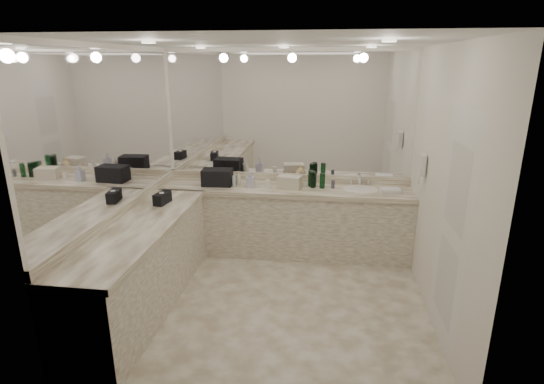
# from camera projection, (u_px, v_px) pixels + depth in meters

# --- Properties ---
(floor) EXTENTS (3.20, 3.20, 0.00)m
(floor) POSITION_uv_depth(u_px,v_px,m) (273.00, 299.00, 4.54)
(floor) COLOR beige
(floor) RESTS_ON ground
(ceiling) EXTENTS (3.20, 3.20, 0.00)m
(ceiling) POSITION_uv_depth(u_px,v_px,m) (273.00, 42.00, 3.78)
(ceiling) COLOR white
(ceiling) RESTS_ON floor
(wall_back) EXTENTS (3.20, 0.02, 2.60)m
(wall_back) POSITION_uv_depth(u_px,v_px,m) (287.00, 151.00, 5.58)
(wall_back) COLOR white
(wall_back) RESTS_ON floor
(wall_left) EXTENTS (0.02, 3.00, 2.60)m
(wall_left) POSITION_uv_depth(u_px,v_px,m) (119.00, 177.00, 4.36)
(wall_left) COLOR white
(wall_left) RESTS_ON floor
(wall_right) EXTENTS (0.02, 3.00, 2.60)m
(wall_right) POSITION_uv_depth(u_px,v_px,m) (442.00, 188.00, 3.96)
(wall_right) COLOR white
(wall_right) RESTS_ON floor
(vanity_back_base) EXTENTS (3.20, 0.60, 0.84)m
(vanity_back_base) POSITION_uv_depth(u_px,v_px,m) (285.00, 222.00, 5.56)
(vanity_back_base) COLOR silver
(vanity_back_base) RESTS_ON floor
(vanity_back_top) EXTENTS (3.20, 0.64, 0.06)m
(vanity_back_top) POSITION_uv_depth(u_px,v_px,m) (285.00, 189.00, 5.41)
(vanity_back_top) COLOR silver
(vanity_back_top) RESTS_ON vanity_back_base
(vanity_left_base) EXTENTS (0.60, 2.40, 0.84)m
(vanity_left_base) POSITION_uv_depth(u_px,v_px,m) (142.00, 269.00, 4.30)
(vanity_left_base) COLOR silver
(vanity_left_base) RESTS_ON floor
(vanity_left_top) EXTENTS (0.64, 2.42, 0.06)m
(vanity_left_top) POSITION_uv_depth(u_px,v_px,m) (139.00, 228.00, 4.17)
(vanity_left_top) COLOR silver
(vanity_left_top) RESTS_ON vanity_left_base
(backsplash_back) EXTENTS (3.20, 0.04, 0.10)m
(backsplash_back) POSITION_uv_depth(u_px,v_px,m) (287.00, 177.00, 5.67)
(backsplash_back) COLOR silver
(backsplash_back) RESTS_ON vanity_back_top
(backsplash_left) EXTENTS (0.04, 3.00, 0.10)m
(backsplash_left) POSITION_uv_depth(u_px,v_px,m) (124.00, 209.00, 4.46)
(backsplash_left) COLOR silver
(backsplash_left) RESTS_ON vanity_left_top
(mirror_back) EXTENTS (3.12, 0.01, 1.55)m
(mirror_back) POSITION_uv_depth(u_px,v_px,m) (288.00, 115.00, 5.43)
(mirror_back) COLOR white
(mirror_back) RESTS_ON wall_back
(mirror_left) EXTENTS (0.01, 2.92, 1.55)m
(mirror_left) POSITION_uv_depth(u_px,v_px,m) (115.00, 131.00, 4.22)
(mirror_left) COLOR white
(mirror_left) RESTS_ON wall_left
(sink) EXTENTS (0.44, 0.44, 0.03)m
(sink) POSITION_uv_depth(u_px,v_px,m) (360.00, 190.00, 5.30)
(sink) COLOR white
(sink) RESTS_ON vanity_back_top
(faucet) EXTENTS (0.24, 0.16, 0.14)m
(faucet) POSITION_uv_depth(u_px,v_px,m) (360.00, 180.00, 5.47)
(faucet) COLOR silver
(faucet) RESTS_ON vanity_back_top
(wall_phone) EXTENTS (0.06, 0.10, 0.24)m
(wall_phone) POSITION_uv_depth(u_px,v_px,m) (422.00, 165.00, 4.61)
(wall_phone) COLOR white
(wall_phone) RESTS_ON wall_right
(door) EXTENTS (0.02, 0.82, 2.10)m
(door) POSITION_uv_depth(u_px,v_px,m) (452.00, 234.00, 3.56)
(door) COLOR white
(door) RESTS_ON wall_right
(black_toiletry_bag) EXTENTS (0.40, 0.26, 0.22)m
(black_toiletry_bag) POSITION_uv_depth(u_px,v_px,m) (217.00, 177.00, 5.47)
(black_toiletry_bag) COLOR black
(black_toiletry_bag) RESTS_ON vanity_back_top
(black_bag_spill) EXTENTS (0.14, 0.25, 0.13)m
(black_bag_spill) POSITION_uv_depth(u_px,v_px,m) (162.00, 198.00, 4.77)
(black_bag_spill) COLOR black
(black_bag_spill) RESTS_ON vanity_left_top
(cream_cosmetic_case) EXTENTS (0.31, 0.22, 0.17)m
(cream_cosmetic_case) POSITION_uv_depth(u_px,v_px,m) (289.00, 182.00, 5.34)
(cream_cosmetic_case) COLOR beige
(cream_cosmetic_case) RESTS_ON vanity_back_top
(hand_towel) EXTENTS (0.25, 0.18, 0.04)m
(hand_towel) POSITION_uv_depth(u_px,v_px,m) (390.00, 190.00, 5.21)
(hand_towel) COLOR white
(hand_towel) RESTS_ON vanity_back_top
(lotion_left) EXTENTS (0.05, 0.05, 0.12)m
(lotion_left) POSITION_uv_depth(u_px,v_px,m) (162.00, 199.00, 4.75)
(lotion_left) COLOR white
(lotion_left) RESTS_ON vanity_left_top
(soap_bottle_a) EXTENTS (0.08, 0.08, 0.18)m
(soap_bottle_a) POSITION_uv_depth(u_px,v_px,m) (238.00, 178.00, 5.49)
(soap_bottle_a) COLOR beige
(soap_bottle_a) RESTS_ON vanity_back_top
(soap_bottle_b) EXTENTS (0.11, 0.11, 0.22)m
(soap_bottle_b) POSITION_uv_depth(u_px,v_px,m) (250.00, 179.00, 5.36)
(soap_bottle_b) COLOR #B1B1CA
(soap_bottle_b) RESTS_ON vanity_back_top
(soap_bottle_c) EXTENTS (0.14, 0.14, 0.17)m
(soap_bottle_c) POSITION_uv_depth(u_px,v_px,m) (298.00, 180.00, 5.41)
(soap_bottle_c) COLOR #FFDC8D
(soap_bottle_c) RESTS_ON vanity_back_top
(green_bottle_0) EXTENTS (0.07, 0.07, 0.20)m
(green_bottle_0) POSITION_uv_depth(u_px,v_px,m) (312.00, 179.00, 5.41)
(green_bottle_0) COLOR #155527
(green_bottle_0) RESTS_ON vanity_back_top
(green_bottle_1) EXTENTS (0.06, 0.06, 0.19)m
(green_bottle_1) POSITION_uv_depth(u_px,v_px,m) (314.00, 179.00, 5.41)
(green_bottle_1) COLOR #155527
(green_bottle_1) RESTS_ON vanity_back_top
(green_bottle_2) EXTENTS (0.07, 0.07, 0.19)m
(green_bottle_2) POSITION_uv_depth(u_px,v_px,m) (322.00, 181.00, 5.34)
(green_bottle_2) COLOR #155527
(green_bottle_2) RESTS_ON vanity_back_top
(green_bottle_3) EXTENTS (0.06, 0.06, 0.20)m
(green_bottle_3) POSITION_uv_depth(u_px,v_px,m) (313.00, 180.00, 5.36)
(green_bottle_3) COLOR #155527
(green_bottle_3) RESTS_ON vanity_back_top
(green_bottle_4) EXTENTS (0.06, 0.06, 0.20)m
(green_bottle_4) POSITION_uv_depth(u_px,v_px,m) (310.00, 178.00, 5.45)
(green_bottle_4) COLOR #155527
(green_bottle_4) RESTS_ON vanity_back_top
(amenity_bottle_0) EXTENTS (0.05, 0.05, 0.07)m
(amenity_bottle_0) POSITION_uv_depth(u_px,v_px,m) (221.00, 180.00, 5.61)
(amenity_bottle_0) COLOR silver
(amenity_bottle_0) RESTS_ON vanity_back_top
(amenity_bottle_1) EXTENTS (0.05, 0.05, 0.07)m
(amenity_bottle_1) POSITION_uv_depth(u_px,v_px,m) (280.00, 184.00, 5.43)
(amenity_bottle_1) COLOR #E0B28C
(amenity_bottle_1) RESTS_ON vanity_back_top
(amenity_bottle_2) EXTENTS (0.05, 0.05, 0.09)m
(amenity_bottle_2) POSITION_uv_depth(u_px,v_px,m) (219.00, 182.00, 5.46)
(amenity_bottle_2) COLOR white
(amenity_bottle_2) RESTS_ON vanity_back_top
(amenity_bottle_3) EXTENTS (0.06, 0.06, 0.08)m
(amenity_bottle_3) POSITION_uv_depth(u_px,v_px,m) (300.00, 182.00, 5.50)
(amenity_bottle_3) COLOR #3F3F4C
(amenity_bottle_3) RESTS_ON vanity_back_top
(amenity_bottle_4) EXTENTS (0.06, 0.06, 0.10)m
(amenity_bottle_4) POSITION_uv_depth(u_px,v_px,m) (268.00, 184.00, 5.36)
(amenity_bottle_4) COLOR white
(amenity_bottle_4) RESTS_ON vanity_back_top
(amenity_bottle_5) EXTENTS (0.04, 0.04, 0.14)m
(amenity_bottle_5) POSITION_uv_depth(u_px,v_px,m) (234.00, 181.00, 5.42)
(amenity_bottle_5) COLOR silver
(amenity_bottle_5) RESTS_ON vanity_back_top
(amenity_bottle_6) EXTENTS (0.04, 0.04, 0.07)m
(amenity_bottle_6) POSITION_uv_depth(u_px,v_px,m) (206.00, 183.00, 5.46)
(amenity_bottle_6) COLOR white
(amenity_bottle_6) RESTS_ON vanity_back_top
(amenity_bottle_7) EXTENTS (0.05, 0.05, 0.10)m
(amenity_bottle_7) POSITION_uv_depth(u_px,v_px,m) (333.00, 184.00, 5.34)
(amenity_bottle_7) COLOR #3F3F4C
(amenity_bottle_7) RESTS_ON vanity_back_top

